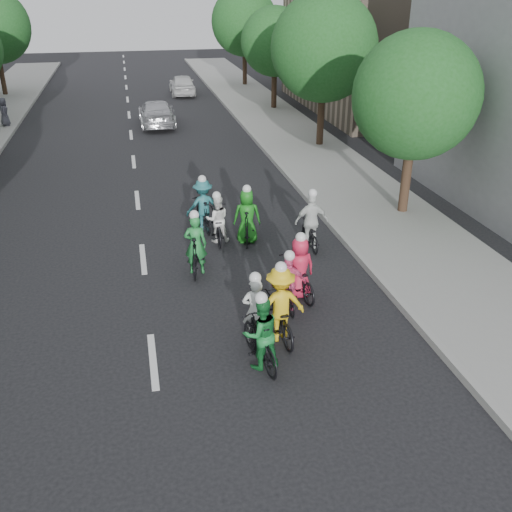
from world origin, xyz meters
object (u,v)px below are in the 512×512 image
object	(u,v)px
cyclist_4	(299,274)
follow_car_lead	(157,113)
cyclist_6	(217,223)
cyclist_8	(311,227)
cyclist_0	(255,318)
cyclist_5	(196,250)
cyclist_3	(288,287)
cyclist_1	(260,338)
follow_car_trail	(182,84)
cyclist_2	(279,310)
cyclist_7	(203,209)
cyclist_9	(247,221)
spectator_2	(4,112)

from	to	relation	value
cyclist_4	follow_car_lead	distance (m)	20.03
cyclist_6	cyclist_8	xyz separation A→B (m)	(2.63, -1.09, 0.06)
cyclist_0	cyclist_5	xyz separation A→B (m)	(-0.85, 3.60, 0.09)
cyclist_3	cyclist_6	bearing A→B (deg)	-74.61
cyclist_1	cyclist_5	distance (m)	4.57
cyclist_1	follow_car_trail	xyz separation A→B (m)	(1.64, 31.58, 0.04)
cyclist_2	follow_car_trail	world-z (taller)	cyclist_2
cyclist_7	cyclist_9	size ratio (longest dim) A/B	1.00
cyclist_9	cyclist_1	bearing A→B (deg)	91.19
cyclist_7	spectator_2	size ratio (longest dim) A/B	1.24
cyclist_4	cyclist_2	bearing A→B (deg)	52.75
cyclist_0	spectator_2	size ratio (longest dim) A/B	1.16
cyclist_4	cyclist_6	distance (m)	4.07
cyclist_9	follow_car_trail	distance (m)	25.42
cyclist_8	cyclist_9	bearing A→B (deg)	-24.18
cyclist_7	cyclist_8	world-z (taller)	cyclist_8
cyclist_7	cyclist_8	bearing A→B (deg)	138.84
cyclist_4	cyclist_0	bearing A→B (deg)	40.30
cyclist_5	cyclist_1	bearing A→B (deg)	109.77
cyclist_6	cyclist_4	bearing A→B (deg)	114.65
cyclist_7	cyclist_8	xyz separation A→B (m)	(2.92, -2.01, -0.07)
cyclist_8	cyclist_5	bearing A→B (deg)	14.45
cyclist_2	cyclist_3	bearing A→B (deg)	-117.97
cyclist_0	cyclist_7	world-z (taller)	cyclist_7
cyclist_3	cyclist_5	distance (m)	3.11
cyclist_3	cyclist_5	bearing A→B (deg)	-49.84
spectator_2	cyclist_8	bearing A→B (deg)	-156.19
cyclist_4	cyclist_5	world-z (taller)	cyclist_5
cyclist_5	follow_car_lead	world-z (taller)	cyclist_5
cyclist_2	cyclist_6	distance (m)	5.55
cyclist_0	follow_car_lead	distance (m)	21.63
spectator_2	cyclist_4	bearing A→B (deg)	-162.17
cyclist_3	cyclist_8	xyz separation A→B (m)	(1.60, 3.28, 0.06)
follow_car_lead	follow_car_trail	size ratio (longest dim) A/B	1.13
cyclist_6	cyclist_5	bearing A→B (deg)	68.73
cyclist_9	follow_car_trail	bearing A→B (deg)	-81.19
cyclist_1	cyclist_9	xyz separation A→B (m)	(0.99, 6.17, 0.02)
cyclist_4	cyclist_7	size ratio (longest dim) A/B	1.04
cyclist_3	cyclist_9	bearing A→B (deg)	-85.59
cyclist_4	follow_car_trail	bearing A→B (deg)	-98.57
cyclist_0	cyclist_2	distance (m)	0.58
cyclist_7	follow_car_lead	xyz separation A→B (m)	(-0.52, 15.19, -0.04)
follow_car_trail	cyclist_0	bearing A→B (deg)	88.12
cyclist_9	follow_car_lead	world-z (taller)	cyclist_9
cyclist_6	cyclist_9	bearing A→B (deg)	166.95
cyclist_0	cyclist_2	bearing A→B (deg)	-172.28
cyclist_5	cyclist_7	bearing A→B (deg)	-91.74
cyclist_5	follow_car_trail	world-z (taller)	cyclist_5
cyclist_1	cyclist_8	distance (m)	6.00
cyclist_6	follow_car_lead	xyz separation A→B (m)	(-0.82, 16.10, 0.09)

